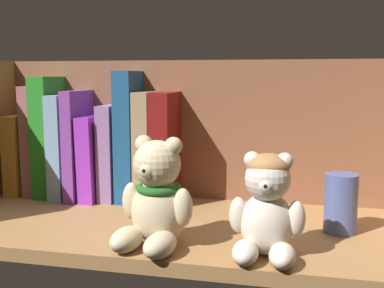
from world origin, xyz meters
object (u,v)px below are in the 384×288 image
Objects in this scene: book_6 at (114,152)px; pillar_candle at (341,203)px; book_3 at (70,145)px; teddy_bear_smaller at (267,208)px; book_2 at (53,136)px; book_1 at (38,140)px; book_0 at (25,154)px; book_4 at (84,144)px; book_7 at (131,136)px; book_9 at (169,147)px; book_8 at (150,146)px; book_5 at (98,156)px; teddy_bear_larger at (156,200)px.

pillar_candle is (40.36, -11.59, -4.44)cm from book_6.
book_3 is 45.89cm from teddy_bear_smaller.
book_1 is at bearing 180.00° from book_2.
book_0 is at bearing 180.00° from book_1.
book_3 is 0.96× the size of book_4.
book_2 is at bearing 167.68° from pillar_candle.
book_7 reaches higher than book_0.
book_1 reaches higher than book_9.
teddy_bear_smaller is (49.25, -23.30, -1.33)cm from book_0.
book_2 is 1.13× the size of book_8.
book_6 is 0.88× the size of book_8.
book_5 is (15.72, 0.00, 0.13)cm from book_0.
pillar_candle is at bearing -13.97° from book_4.
book_4 reaches higher than book_8.
book_7 is at bearing 0.00° from book_6.
book_8 reaches higher than book_0.
book_1 reaches higher than book_3.
book_7 is at bearing 138.95° from teddy_bear_smaller.
book_2 reaches higher than book_6.
book_0 is 0.87× the size of book_6.
book_2 is 2.59× the size of pillar_candle.
book_5 is at bearing 0.00° from book_4.
book_4 is 1.01× the size of book_9.
book_8 is at bearing 0.00° from book_3.
book_2 is at bearing 180.00° from book_3.
book_5 is at bearing 0.00° from book_0.
book_1 is 38.96cm from teddy_bear_larger.
book_7 is 1.18× the size of book_8.
book_3 is 19.87cm from book_9.
book_9 is (16.96, 0.00, -0.09)cm from book_4.
teddy_bear_smaller is (39.39, -23.30, -3.37)cm from book_3.
book_2 reaches higher than book_3.
book_9 is (26.69, 0.00, -0.46)cm from book_1.
book_9 reaches higher than book_6.
teddy_bear_smaller is at bearing -25.32° from book_0.
book_6 is (9.15, 0.00, -0.93)cm from book_3.
book_0 is at bearing 180.00° from book_8.
book_8 is 1.00× the size of book_9.
book_4 is at bearing 180.00° from book_6.
book_4 is 2.30× the size of pillar_candle.
teddy_bear_larger is 1.11× the size of teddy_bear_smaller.
teddy_bear_smaller is 15.60cm from pillar_candle.
book_1 is at bearing 180.00° from book_3.
book_5 is 0.78× the size of book_9.
book_1 is 51.92cm from teddy_bear_smaller.
book_8 is (19.77, 0.00, -1.36)cm from book_2.
book_2 is at bearing 180.00° from book_9.
book_4 is at bearing 133.43° from teddy_bear_larger.
book_6 is at bearing 0.00° from book_1.
book_3 is 2.21× the size of pillar_candle.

